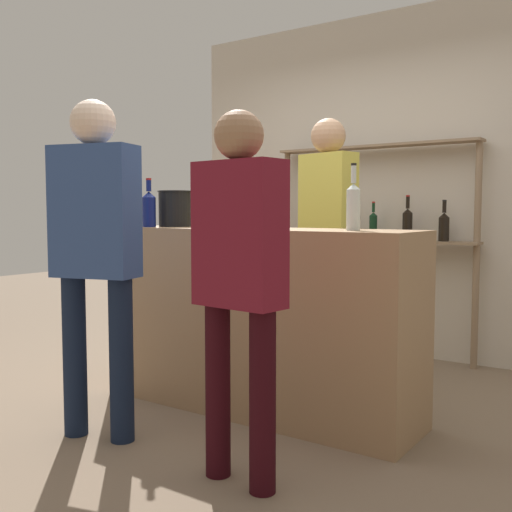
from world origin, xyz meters
name	(u,v)px	position (x,y,z in m)	size (l,w,h in m)	color
ground_plane	(256,409)	(0.00, 0.00, 0.00)	(16.00, 16.00, 0.00)	#7A6651
bar_counter	(256,320)	(0.00, 0.00, 0.54)	(1.96, 0.53, 1.08)	#997551
back_wall	(383,185)	(0.00, 1.87, 1.40)	(3.56, 0.12, 2.80)	beige
back_shelf	(374,219)	(0.00, 1.69, 1.12)	(1.70, 0.18, 1.71)	#897056
counter_bottle_0	(353,205)	(0.63, -0.02, 1.21)	(0.07, 0.07, 0.35)	silver
counter_bottle_1	(239,208)	(-0.18, 0.08, 1.20)	(0.08, 0.08, 0.30)	brown
counter_bottle_2	(149,208)	(-0.73, -0.14, 1.20)	(0.09, 0.09, 0.31)	#0F1956
counter_bottle_3	(221,205)	(-0.38, 0.14, 1.22)	(0.08, 0.08, 0.37)	silver
wine_glass	(146,209)	(-0.83, -0.06, 1.19)	(0.07, 0.07, 0.15)	silver
ice_bucket	(175,209)	(-0.66, 0.03, 1.20)	(0.22, 0.22, 0.23)	black
customer_left	(95,241)	(-0.42, -0.84, 1.03)	(0.47, 0.31, 1.74)	#121C33
customer_right	(239,266)	(0.50, -0.85, 0.95)	(0.42, 0.21, 1.60)	black
server_behind_counter	(328,224)	(0.05, 0.79, 1.09)	(0.43, 0.27, 1.81)	brown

